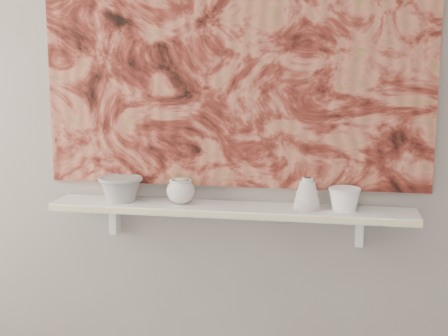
% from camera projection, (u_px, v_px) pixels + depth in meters
% --- Properties ---
extents(wall_back, '(3.60, 0.00, 3.60)m').
position_uv_depth(wall_back, '(234.00, 94.00, 2.41)').
color(wall_back, gray).
rests_on(wall_back, floor).
extents(shelf, '(1.40, 0.18, 0.03)m').
position_uv_depth(shelf, '(230.00, 209.00, 2.39)').
color(shelf, white).
rests_on(shelf, wall_back).
extents(shelf_stripe, '(1.40, 0.01, 0.02)m').
position_uv_depth(shelf_stripe, '(226.00, 215.00, 2.30)').
color(shelf_stripe, beige).
rests_on(shelf_stripe, shelf).
extents(bracket_left, '(0.03, 0.06, 0.12)m').
position_uv_depth(bracket_left, '(115.00, 218.00, 2.55)').
color(bracket_left, white).
rests_on(bracket_left, wall_back).
extents(bracket_right, '(0.03, 0.06, 0.12)m').
position_uv_depth(bracket_right, '(359.00, 230.00, 2.38)').
color(bracket_right, white).
rests_on(bracket_right, wall_back).
extents(painting, '(1.50, 0.02, 1.10)m').
position_uv_depth(painting, '(234.00, 44.00, 2.36)').
color(painting, maroon).
rests_on(painting, wall_back).
extents(house_motif, '(0.09, 0.00, 0.08)m').
position_uv_depth(house_motif, '(352.00, 128.00, 2.32)').
color(house_motif, black).
rests_on(house_motif, painting).
extents(bowl_grey, '(0.23, 0.23, 0.10)m').
position_uv_depth(bowl_grey, '(121.00, 189.00, 2.45)').
color(bowl_grey, gray).
rests_on(bowl_grey, shelf).
extents(cup_cream, '(0.14, 0.14, 0.10)m').
position_uv_depth(cup_cream, '(181.00, 191.00, 2.41)').
color(cup_cream, silver).
rests_on(cup_cream, shelf).
extents(bell_vessel, '(0.14, 0.14, 0.12)m').
position_uv_depth(bell_vessel, '(307.00, 193.00, 2.33)').
color(bell_vessel, silver).
rests_on(bell_vessel, shelf).
extents(bowl_white, '(0.15, 0.15, 0.09)m').
position_uv_depth(bowl_white, '(344.00, 199.00, 2.30)').
color(bowl_white, white).
rests_on(bowl_white, shelf).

